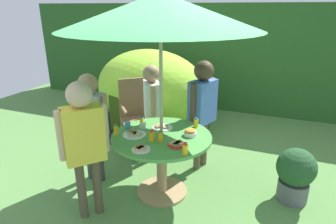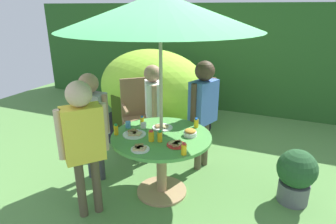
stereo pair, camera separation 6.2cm
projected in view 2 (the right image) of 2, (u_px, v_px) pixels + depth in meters
The scene contains 24 objects.
ground_plane at pixel (162, 192), 3.41m from camera, with size 10.00×10.00×0.02m, color #548442.
hedge_backdrop at pixel (228, 57), 6.04m from camera, with size 9.00×0.70×2.13m, color #285623.
garden_table at pixel (161, 151), 3.23m from camera, with size 1.10×1.10×0.73m.
patio_umbrella at pixel (160, 12), 2.72m from camera, with size 1.97×1.97×2.19m.
wooden_chair at pixel (138, 111), 4.30m from camera, with size 0.64×0.64×1.07m.
dome_tent at pixel (153, 88), 5.19m from camera, with size 2.56×2.56×1.37m.
potted_plant at pixel (296, 175), 3.14m from camera, with size 0.42×0.42×0.62m.
child_in_blue_shirt at pixel (203, 102), 3.64m from camera, with size 0.32×0.46×1.45m.
child_in_white_shirt at pixel (153, 100), 3.94m from camera, with size 0.35×0.40×1.34m.
child_in_grey_shirt at pixel (91, 114), 3.40m from camera, with size 0.46×0.23×1.35m.
child_in_yellow_shirt at pixel (83, 134), 2.75m from camera, with size 0.40×0.42×1.43m.
snack_bowl at pixel (190, 133), 3.14m from camera, with size 0.14×0.14×0.08m.
plate_near_left at pixel (134, 134), 3.17m from camera, with size 0.26×0.26×0.03m.
plate_far_right at pixel (162, 127), 3.34m from camera, with size 0.24×0.24×0.03m.
plate_far_left at pixel (176, 144), 2.92m from camera, with size 0.19×0.19×0.03m.
plate_front_edge at pixel (140, 148), 2.84m from camera, with size 0.19×0.19×0.03m.
juice_bottle_near_right at pixel (142, 121), 3.43m from camera, with size 0.05×0.05×0.11m.
juice_bottle_center_front at pixel (116, 130), 3.16m from camera, with size 0.05×0.05×0.12m.
juice_bottle_center_back at pixel (196, 123), 3.35m from camera, with size 0.05×0.05×0.11m.
juice_bottle_mid_left at pixel (151, 136), 3.01m from camera, with size 0.06×0.06×0.12m.
juice_bottle_mid_right at pixel (184, 149), 2.73m from camera, with size 0.05×0.05×0.12m.
juice_bottle_back_edge at pixel (160, 136), 2.99m from camera, with size 0.05×0.05×0.12m.
cup_near at pixel (128, 125), 3.35m from camera, with size 0.06×0.06×0.07m, color #4C99D8.
cup_far at pixel (143, 125), 3.34m from camera, with size 0.07×0.07×0.06m, color white.
Camera 2 is at (1.18, -2.63, 2.05)m, focal length 30.89 mm.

